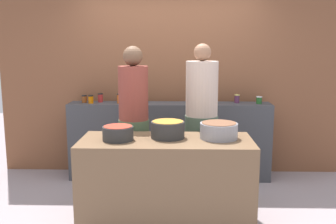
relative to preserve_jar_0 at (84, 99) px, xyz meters
The scene contains 18 objects.
ground 1.94m from the preserve_jar_0, 44.25° to the right, with size 12.00×12.00×0.00m, color gray.
storefront_wall 1.26m from the preserve_jar_0, 16.05° to the left, with size 4.80×0.12×3.00m, color brown.
display_shelf 1.28m from the preserve_jar_0, ahead, with size 2.70×0.36×1.04m, color #3D3E43.
prep_table 1.94m from the preserve_jar_0, 51.00° to the right, with size 1.70×0.70×0.89m, color brown.
preserve_jar_0 is the anchor object (origin of this frame).
preserve_jar_1 0.13m from the preserve_jar_0, 33.75° to the right, with size 0.07×0.07×0.11m.
preserve_jar_2 0.21m from the preserve_jar_0, 11.86° to the left, with size 0.07×0.07×0.12m.
preserve_jar_3 0.50m from the preserve_jar_0, ahead, with size 0.09×0.09×0.13m.
preserve_jar_4 0.67m from the preserve_jar_0, ahead, with size 0.07×0.07×0.10m.
preserve_jar_5 1.48m from the preserve_jar_0, ahead, with size 0.08×0.08×0.11m.
preserve_jar_6 1.71m from the preserve_jar_0, ahead, with size 0.09×0.09×0.11m.
preserve_jar_7 2.05m from the preserve_jar_0, ahead, with size 0.07×0.07×0.11m.
preserve_jar_8 2.33m from the preserve_jar_0, ahead, with size 0.08×0.08×0.10m.
cooking_pot_left 1.61m from the preserve_jar_0, 64.94° to the right, with size 0.30×0.30×0.14m.
cooking_pot_center 1.78m from the preserve_jar_0, 49.22° to the right, with size 0.34×0.34×0.17m.
cooking_pot_right 2.16m from the preserve_jar_0, 39.12° to the right, with size 0.37×0.37×0.16m.
cook_with_tongs 1.18m from the preserve_jar_0, 48.29° to the right, with size 0.34×0.34×1.80m.
cook_in_cap 1.73m from the preserve_jar_0, 26.44° to the right, with size 0.38×0.38×1.82m.
Camera 1 is at (0.12, -3.97, 1.81)m, focal length 41.11 mm.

